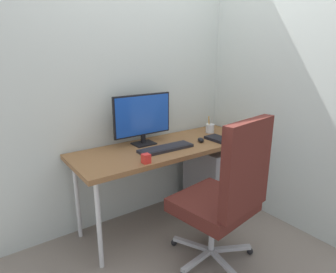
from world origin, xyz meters
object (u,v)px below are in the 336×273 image
(filing_cabinet, at_px, (214,176))
(notebook, at_px, (218,139))
(mouse, at_px, (201,140))
(monitor, at_px, (143,117))
(keyboard, at_px, (166,148))
(pen_holder, at_px, (210,128))
(coffee_mug, at_px, (237,132))
(office_chair, at_px, (226,193))
(desk_clamp_accessory, at_px, (146,159))

(filing_cabinet, relative_size, notebook, 2.64)
(filing_cabinet, bearing_deg, mouse, -165.16)
(monitor, bearing_deg, notebook, -26.12)
(keyboard, height_order, mouse, mouse)
(pen_holder, height_order, coffee_mug, pen_holder)
(office_chair, bearing_deg, mouse, 62.75)
(keyboard, bearing_deg, mouse, -1.58)
(mouse, bearing_deg, coffee_mug, 12.00)
(filing_cabinet, height_order, mouse, mouse)
(pen_holder, bearing_deg, office_chair, -126.96)
(keyboard, distance_m, pen_holder, 0.69)
(desk_clamp_accessory, bearing_deg, pen_holder, 19.54)
(notebook, bearing_deg, desk_clamp_accessory, -174.47)
(keyboard, relative_size, pen_holder, 2.82)
(filing_cabinet, bearing_deg, coffee_mug, -35.31)
(monitor, height_order, desk_clamp_accessory, monitor)
(notebook, height_order, coffee_mug, coffee_mug)
(keyboard, relative_size, notebook, 2.06)
(office_chair, distance_m, mouse, 0.72)
(office_chair, relative_size, filing_cabinet, 1.82)
(office_chair, xyz_separation_m, notebook, (0.49, 0.57, 0.16))
(monitor, height_order, notebook, monitor)
(mouse, xyz_separation_m, notebook, (0.17, -0.05, -0.01))
(pen_holder, xyz_separation_m, desk_clamp_accessory, (-0.95, -0.34, -0.01))
(keyboard, xyz_separation_m, coffee_mug, (0.79, -0.06, 0.03))
(keyboard, bearing_deg, monitor, 106.74)
(pen_holder, bearing_deg, filing_cabinet, -107.68)
(keyboard, bearing_deg, notebook, -6.44)
(monitor, relative_size, pen_holder, 3.20)
(monitor, relative_size, coffee_mug, 4.99)
(office_chair, distance_m, filing_cabinet, 0.93)
(monitor, distance_m, coffee_mug, 0.93)
(keyboard, height_order, desk_clamp_accessory, desk_clamp_accessory)
(monitor, bearing_deg, mouse, -29.31)
(office_chair, xyz_separation_m, pen_holder, (0.61, 0.81, 0.19))
(keyboard, relative_size, coffee_mug, 4.40)
(monitor, relative_size, keyboard, 1.13)
(office_chair, bearing_deg, keyboard, 94.97)
(mouse, relative_size, notebook, 0.36)
(desk_clamp_accessory, bearing_deg, monitor, 61.67)
(monitor, xyz_separation_m, notebook, (0.61, -0.30, -0.23))
(office_chair, distance_m, desk_clamp_accessory, 0.61)
(keyboard, bearing_deg, pen_holder, 14.92)
(monitor, distance_m, notebook, 0.72)
(notebook, xyz_separation_m, desk_clamp_accessory, (-0.83, -0.10, 0.02))
(mouse, bearing_deg, filing_cabinet, 33.68)
(notebook, bearing_deg, filing_cabinet, 54.12)
(monitor, bearing_deg, filing_cabinet, -14.87)
(monitor, distance_m, desk_clamp_accessory, 0.50)
(mouse, relative_size, pen_holder, 0.49)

